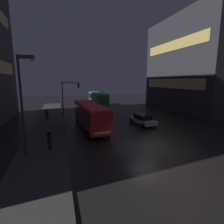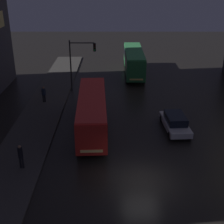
# 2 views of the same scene
# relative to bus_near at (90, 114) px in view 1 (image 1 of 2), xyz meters

# --- Properties ---
(ground_plane) EXTENTS (120.00, 120.00, 0.00)m
(ground_plane) POSITION_rel_bus_near_xyz_m (3.74, -7.65, -1.94)
(ground_plane) COLOR black
(sidewalk_left) EXTENTS (4.00, 48.00, 0.15)m
(sidewalk_left) POSITION_rel_bus_near_xyz_m (-5.26, 2.35, -1.87)
(sidewalk_left) COLOR #3D3A38
(sidewalk_left) RESTS_ON ground
(building_right_block) EXTENTS (10.07, 20.07, 18.13)m
(building_right_block) POSITION_rel_bus_near_xyz_m (22.47, 8.21, 7.12)
(building_right_block) COLOR #2D2D33
(building_right_block) RESTS_ON ground
(bus_near) EXTENTS (2.87, 10.87, 3.15)m
(bus_near) POSITION_rel_bus_near_xyz_m (0.00, 0.00, 0.00)
(bus_near) COLOR #AD1E19
(bus_near) RESTS_ON ground
(bus_far) EXTENTS (2.44, 10.86, 3.35)m
(bus_far) POSITION_rel_bus_near_xyz_m (4.72, 16.96, 0.12)
(bus_far) COLOR #236B38
(bus_far) RESTS_ON ground
(car_taxi) EXTENTS (2.17, 4.84, 1.44)m
(car_taxi) POSITION_rel_bus_near_xyz_m (7.33, -0.06, -1.20)
(car_taxi) COLOR #B7B7BC
(car_taxi) RESTS_ON ground
(pedestrian_near) EXTENTS (0.49, 0.49, 1.82)m
(pedestrian_near) POSITION_rel_bus_near_xyz_m (-4.63, -6.30, -0.72)
(pedestrian_near) COLOR black
(pedestrian_near) RESTS_ON sidewalk_left
(pedestrian_mid) EXTENTS (0.62, 0.62, 1.72)m
(pedestrian_mid) POSITION_rel_bus_near_xyz_m (-5.54, 6.19, -0.75)
(pedestrian_mid) COLOR black
(pedestrian_mid) RESTS_ON sidewalk_left
(traffic_light_main) EXTENTS (3.03, 0.35, 5.99)m
(traffic_light_main) POSITION_rel_bus_near_xyz_m (-1.99, 10.14, 2.10)
(traffic_light_main) COLOR #2D2D2D
(traffic_light_main) RESTS_ON ground
(street_lamp_sidewalk) EXTENTS (1.25, 0.36, 7.78)m
(street_lamp_sidewalk) POSITION_rel_bus_near_xyz_m (-6.19, -6.85, 3.34)
(street_lamp_sidewalk) COLOR #2D2D2D
(street_lamp_sidewalk) RESTS_ON sidewalk_left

